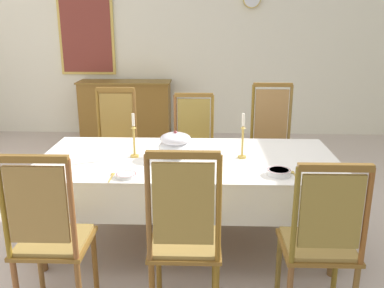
{
  "coord_description": "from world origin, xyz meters",
  "views": [
    {
      "loc": [
        0.13,
        -3.3,
        1.83
      ],
      "look_at": [
        0.03,
        -0.05,
        0.85
      ],
      "focal_mm": 39.06,
      "sensor_mm": 36.0,
      "label": 1
    }
  ],
  "objects_px": {
    "chair_south_b": "(185,235)",
    "candlestick_west": "(134,140)",
    "candlestick_east": "(243,140)",
    "bowl_far_left": "(193,173)",
    "chair_north_b": "(193,145)",
    "dining_table": "(188,166)",
    "sideboard": "(126,109)",
    "framed_painting": "(86,25)",
    "spoon_secondary": "(293,173)",
    "bowl_near_right": "(279,172)",
    "spoon_primary": "(112,175)",
    "chair_north_a": "(115,142)",
    "chair_north_c": "(272,142)",
    "soup_tureen": "(175,144)",
    "chair_south_a": "(49,234)",
    "bowl_near_left": "(126,175)",
    "chair_south_c": "(321,240)"
  },
  "relations": [
    {
      "from": "candlestick_east",
      "to": "framed_painting",
      "type": "height_order",
      "value": "framed_painting"
    },
    {
      "from": "candlestick_west",
      "to": "bowl_far_left",
      "type": "height_order",
      "value": "candlestick_west"
    },
    {
      "from": "bowl_near_right",
      "to": "spoon_secondary",
      "type": "height_order",
      "value": "bowl_near_right"
    },
    {
      "from": "chair_south_b",
      "to": "candlestick_west",
      "type": "bearing_deg",
      "value": 114.95
    },
    {
      "from": "framed_painting",
      "to": "soup_tureen",
      "type": "bearing_deg",
      "value": -65.12
    },
    {
      "from": "soup_tureen",
      "to": "spoon_primary",
      "type": "height_order",
      "value": "soup_tureen"
    },
    {
      "from": "chair_south_a",
      "to": "candlestick_west",
      "type": "relative_size",
      "value": 3.14
    },
    {
      "from": "chair_south_a",
      "to": "soup_tureen",
      "type": "bearing_deg",
      "value": 54.09
    },
    {
      "from": "chair_north_b",
      "to": "chair_north_c",
      "type": "height_order",
      "value": "chair_north_c"
    },
    {
      "from": "bowl_near_right",
      "to": "framed_painting",
      "type": "relative_size",
      "value": 0.11
    },
    {
      "from": "candlestick_west",
      "to": "chair_south_a",
      "type": "bearing_deg",
      "value": -110.83
    },
    {
      "from": "dining_table",
      "to": "soup_tureen",
      "type": "relative_size",
      "value": 8.54
    },
    {
      "from": "candlestick_east",
      "to": "bowl_near_right",
      "type": "distance_m",
      "value": 0.46
    },
    {
      "from": "chair_south_c",
      "to": "chair_north_c",
      "type": "bearing_deg",
      "value": 90.0
    },
    {
      "from": "chair_south_c",
      "to": "bowl_near_left",
      "type": "distance_m",
      "value": 1.36
    },
    {
      "from": "framed_painting",
      "to": "spoon_secondary",
      "type": "bearing_deg",
      "value": -57.11
    },
    {
      "from": "soup_tureen",
      "to": "chair_north_c",
      "type": "bearing_deg",
      "value": 46.27
    },
    {
      "from": "bowl_far_left",
      "to": "spoon_primary",
      "type": "bearing_deg",
      "value": -179.61
    },
    {
      "from": "candlestick_east",
      "to": "chair_north_b",
      "type": "bearing_deg",
      "value": 113.4
    },
    {
      "from": "soup_tureen",
      "to": "sideboard",
      "type": "xyz_separation_m",
      "value": [
        -1.02,
        3.28,
        -0.41
      ]
    },
    {
      "from": "chair_south_b",
      "to": "chair_south_c",
      "type": "bearing_deg",
      "value": 0.28
    },
    {
      "from": "candlestick_east",
      "to": "bowl_far_left",
      "type": "xyz_separation_m",
      "value": [
        -0.38,
        -0.43,
        -0.12
      ]
    },
    {
      "from": "bowl_far_left",
      "to": "chair_south_a",
      "type": "bearing_deg",
      "value": -147.63
    },
    {
      "from": "chair_north_a",
      "to": "chair_north_c",
      "type": "bearing_deg",
      "value": -179.89
    },
    {
      "from": "chair_south_a",
      "to": "spoon_primary",
      "type": "distance_m",
      "value": 0.63
    },
    {
      "from": "chair_south_c",
      "to": "candlestick_west",
      "type": "bearing_deg",
      "value": 142.6
    },
    {
      "from": "bowl_near_right",
      "to": "spoon_primary",
      "type": "height_order",
      "value": "bowl_near_right"
    },
    {
      "from": "candlestick_west",
      "to": "bowl_near_left",
      "type": "distance_m",
      "value": 0.47
    },
    {
      "from": "chair_south_b",
      "to": "soup_tureen",
      "type": "xyz_separation_m",
      "value": [
        -0.12,
        0.97,
        0.27
      ]
    },
    {
      "from": "bowl_near_right",
      "to": "chair_south_c",
      "type": "bearing_deg",
      "value": -74.33
    },
    {
      "from": "spoon_primary",
      "to": "bowl_near_left",
      "type": "bearing_deg",
      "value": -15.5
    },
    {
      "from": "sideboard",
      "to": "framed_painting",
      "type": "bearing_deg",
      "value": -22.44
    },
    {
      "from": "dining_table",
      "to": "sideboard",
      "type": "distance_m",
      "value": 3.47
    },
    {
      "from": "chair_south_c",
      "to": "bowl_near_left",
      "type": "height_order",
      "value": "chair_south_c"
    },
    {
      "from": "chair_north_b",
      "to": "sideboard",
      "type": "relative_size",
      "value": 0.76
    },
    {
      "from": "chair_south_a",
      "to": "spoon_secondary",
      "type": "relative_size",
      "value": 6.38
    },
    {
      "from": "sideboard",
      "to": "dining_table",
      "type": "bearing_deg",
      "value": 108.92
    },
    {
      "from": "dining_table",
      "to": "spoon_primary",
      "type": "bearing_deg",
      "value": -140.58
    },
    {
      "from": "spoon_secondary",
      "to": "dining_table",
      "type": "bearing_deg",
      "value": 145.55
    },
    {
      "from": "spoon_secondary",
      "to": "candlestick_west",
      "type": "bearing_deg",
      "value": 153.81
    },
    {
      "from": "chair_north_c",
      "to": "soup_tureen",
      "type": "distance_m",
      "value": 1.37
    },
    {
      "from": "chair_north_b",
      "to": "candlestick_west",
      "type": "distance_m",
      "value": 1.11
    },
    {
      "from": "soup_tureen",
      "to": "spoon_primary",
      "type": "distance_m",
      "value": 0.61
    },
    {
      "from": "bowl_near_right",
      "to": "bowl_far_left",
      "type": "xyz_separation_m",
      "value": [
        -0.61,
        -0.05,
        0.0
      ]
    },
    {
      "from": "soup_tureen",
      "to": "sideboard",
      "type": "height_order",
      "value": "soup_tureen"
    },
    {
      "from": "spoon_primary",
      "to": "chair_north_b",
      "type": "bearing_deg",
      "value": 67.6
    },
    {
      "from": "chair_north_a",
      "to": "candlestick_east",
      "type": "distance_m",
      "value": 1.6
    },
    {
      "from": "dining_table",
      "to": "chair_south_c",
      "type": "relative_size",
      "value": 2.17
    },
    {
      "from": "soup_tureen",
      "to": "bowl_far_left",
      "type": "relative_size",
      "value": 1.48
    },
    {
      "from": "chair_north_b",
      "to": "candlestick_east",
      "type": "xyz_separation_m",
      "value": [
        0.42,
        -0.96,
        0.33
      ]
    }
  ]
}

